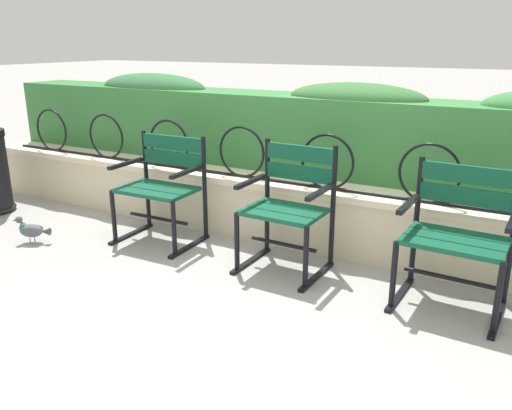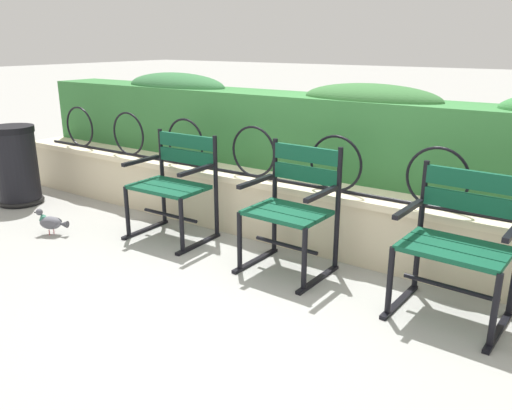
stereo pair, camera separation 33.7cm
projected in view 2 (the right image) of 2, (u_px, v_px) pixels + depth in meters
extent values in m
plane|color=#9E9E99|center=(242.00, 291.00, 3.42)|extent=(60.00, 60.00, 0.00)
cube|color=beige|center=(314.00, 219.00, 4.10)|extent=(6.92, 0.35, 0.45)
cube|color=beige|center=(315.00, 188.00, 4.03)|extent=(6.92, 0.41, 0.05)
cylinder|color=black|center=(311.00, 186.00, 3.96)|extent=(6.39, 0.02, 0.02)
torus|color=black|center=(80.00, 127.00, 5.39)|extent=(0.42, 0.02, 0.42)
torus|color=black|center=(128.00, 134.00, 4.99)|extent=(0.42, 0.02, 0.42)
torus|color=black|center=(185.00, 142.00, 4.59)|extent=(0.42, 0.02, 0.42)
torus|color=black|center=(253.00, 152.00, 4.19)|extent=(0.42, 0.02, 0.42)
torus|color=black|center=(336.00, 164.00, 3.79)|extent=(0.42, 0.02, 0.42)
torus|color=black|center=(437.00, 178.00, 3.39)|extent=(0.42, 0.02, 0.42)
cube|color=#387A3D|center=(342.00, 136.00, 4.26)|extent=(6.78, 0.50, 0.63)
ellipsoid|color=#35703F|center=(176.00, 86.00, 5.16)|extent=(1.19, 0.45, 0.26)
ellipsoid|color=#366B36|center=(371.00, 99.00, 4.04)|extent=(1.13, 0.45, 0.24)
cube|color=#0F4C33|center=(157.00, 191.00, 4.09)|extent=(0.60, 0.14, 0.03)
cube|color=#0F4C33|center=(169.00, 187.00, 4.20)|extent=(0.60, 0.14, 0.03)
cube|color=#0F4C33|center=(180.00, 183.00, 4.31)|extent=(0.60, 0.14, 0.03)
cube|color=#0F4C33|center=(187.00, 141.00, 4.29)|extent=(0.59, 0.04, 0.11)
cube|color=#0F4C33|center=(187.00, 157.00, 4.33)|extent=(0.59, 0.04, 0.11)
cylinder|color=black|center=(216.00, 188.00, 4.24)|extent=(0.04, 0.04, 0.85)
cylinder|color=black|center=(182.00, 226.00, 3.96)|extent=(0.04, 0.04, 0.44)
cube|color=black|center=(199.00, 244.00, 4.17)|extent=(0.05, 0.52, 0.02)
cube|color=black|center=(196.00, 170.00, 3.99)|extent=(0.04, 0.40, 0.03)
cylinder|color=black|center=(162.00, 177.00, 4.55)|extent=(0.04, 0.04, 0.85)
cylinder|color=black|center=(127.00, 213.00, 4.27)|extent=(0.04, 0.04, 0.44)
cube|color=black|center=(146.00, 230.00, 4.48)|extent=(0.05, 0.52, 0.02)
cube|color=black|center=(141.00, 161.00, 4.30)|extent=(0.04, 0.40, 0.03)
cylinder|color=black|center=(170.00, 215.00, 4.27)|extent=(0.56, 0.04, 0.03)
cube|color=#0F4C33|center=(275.00, 218.00, 3.47)|extent=(0.53, 0.14, 0.03)
cube|color=#0F4C33|center=(287.00, 213.00, 3.58)|extent=(0.53, 0.14, 0.03)
cube|color=#0F4C33|center=(297.00, 208.00, 3.68)|extent=(0.53, 0.14, 0.03)
cube|color=#0F4C33|center=(306.00, 154.00, 3.65)|extent=(0.53, 0.05, 0.11)
cube|color=#0F4C33|center=(306.00, 174.00, 3.69)|extent=(0.53, 0.05, 0.11)
cylinder|color=black|center=(338.00, 210.00, 3.61)|extent=(0.04, 0.04, 0.89)
cylinder|color=black|center=(304.00, 260.00, 3.35)|extent=(0.04, 0.04, 0.44)
cube|color=black|center=(318.00, 279.00, 3.56)|extent=(0.06, 0.52, 0.02)
cube|color=black|center=(321.00, 194.00, 3.37)|extent=(0.05, 0.40, 0.03)
cylinder|color=black|center=(275.00, 197.00, 3.91)|extent=(0.04, 0.04, 0.89)
cylinder|color=black|center=(240.00, 242.00, 3.65)|extent=(0.04, 0.04, 0.44)
cube|color=black|center=(256.00, 261.00, 3.86)|extent=(0.06, 0.52, 0.02)
cube|color=black|center=(256.00, 181.00, 3.67)|extent=(0.05, 0.40, 0.03)
cylinder|color=black|center=(286.00, 245.00, 3.65)|extent=(0.50, 0.04, 0.03)
cube|color=#0F4C33|center=(447.00, 256.00, 2.85)|extent=(0.58, 0.15, 0.03)
cube|color=#0F4C33|center=(455.00, 249.00, 2.96)|extent=(0.58, 0.15, 0.03)
cube|color=#0F4C33|center=(462.00, 242.00, 3.06)|extent=(0.58, 0.15, 0.03)
cube|color=#0F4C33|center=(475.00, 180.00, 3.03)|extent=(0.58, 0.05, 0.11)
cube|color=#0F4C33|center=(472.00, 203.00, 3.07)|extent=(0.58, 0.05, 0.11)
cylinder|color=black|center=(494.00, 312.00, 2.71)|extent=(0.04, 0.04, 0.44)
cube|color=black|center=(498.00, 331.00, 2.92)|extent=(0.06, 0.52, 0.02)
cylinder|color=black|center=(420.00, 228.00, 3.31)|extent=(0.04, 0.04, 0.87)
cylinder|color=black|center=(390.00, 282.00, 3.05)|extent=(0.04, 0.04, 0.44)
cube|color=black|center=(400.00, 301.00, 3.25)|extent=(0.06, 0.52, 0.02)
cube|color=black|center=(408.00, 209.00, 3.07)|extent=(0.05, 0.40, 0.03)
cylinder|color=black|center=(450.00, 287.00, 3.03)|extent=(0.55, 0.05, 0.03)
ellipsoid|color=#5B5B66|center=(50.00, 223.00, 4.37)|extent=(0.21, 0.17, 0.11)
cylinder|color=#2D6B56|center=(43.00, 218.00, 4.38)|extent=(0.07, 0.07, 0.06)
sphere|color=#494951|center=(39.00, 212.00, 4.36)|extent=(0.06, 0.06, 0.06)
cone|color=black|center=(36.00, 212.00, 4.37)|extent=(0.03, 0.02, 0.01)
cone|color=#404047|center=(63.00, 224.00, 4.36)|extent=(0.10, 0.09, 0.06)
ellipsoid|color=#4E4E56|center=(49.00, 224.00, 4.33)|extent=(0.14, 0.08, 0.07)
ellipsoid|color=#4E4E56|center=(54.00, 221.00, 4.41)|extent=(0.14, 0.08, 0.07)
cylinder|color=#C6515B|center=(49.00, 232.00, 4.38)|extent=(0.01, 0.01, 0.05)
cylinder|color=#C6515B|center=(54.00, 231.00, 4.41)|extent=(0.01, 0.01, 0.05)
cylinder|color=black|center=(17.00, 168.00, 5.14)|extent=(0.40, 0.40, 0.72)
cylinder|color=black|center=(11.00, 129.00, 5.03)|extent=(0.42, 0.42, 0.06)
torus|color=black|center=(21.00, 200.00, 5.24)|extent=(0.44, 0.44, 0.04)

